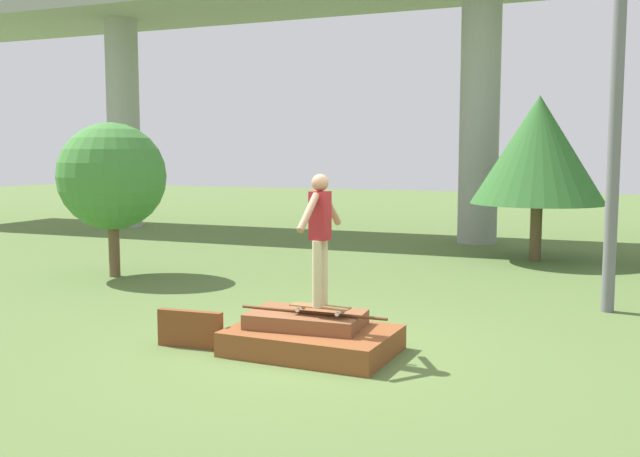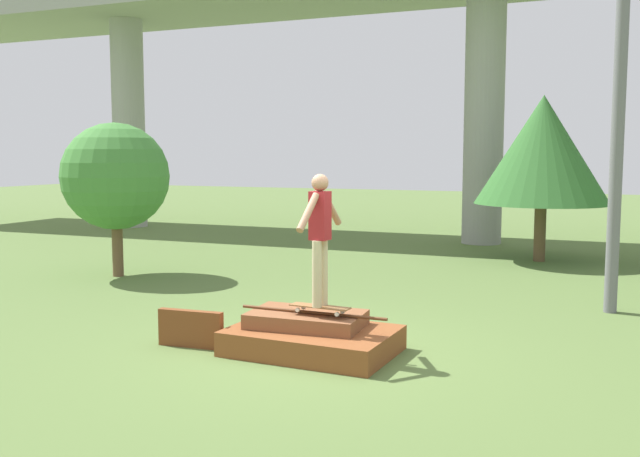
{
  "view_description": "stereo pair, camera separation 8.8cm",
  "coord_description": "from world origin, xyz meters",
  "px_view_note": "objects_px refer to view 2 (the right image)",
  "views": [
    {
      "loc": [
        3.43,
        -8.19,
        2.53
      ],
      "look_at": [
        0.13,
        -0.06,
        1.61
      ],
      "focal_mm": 40.0,
      "sensor_mm": 36.0,
      "label": 1
    },
    {
      "loc": [
        3.52,
        -8.16,
        2.53
      ],
      "look_at": [
        0.13,
        -0.06,
        1.61
      ],
      "focal_mm": 40.0,
      "sensor_mm": 36.0,
      "label": 2
    }
  ],
  "objects_px": {
    "tree_behind_right": "(115,177)",
    "tree_mid_back": "(543,150)",
    "utility_pole": "(619,97)",
    "skater": "(320,230)",
    "skateboard": "(320,307)"
  },
  "relations": [
    {
      "from": "tree_behind_right",
      "to": "tree_mid_back",
      "type": "distance_m",
      "value": 9.62
    },
    {
      "from": "utility_pole",
      "to": "tree_behind_right",
      "type": "height_order",
      "value": "utility_pole"
    },
    {
      "from": "skater",
      "to": "tree_behind_right",
      "type": "height_order",
      "value": "tree_behind_right"
    },
    {
      "from": "tree_behind_right",
      "to": "tree_mid_back",
      "type": "relative_size",
      "value": 0.81
    },
    {
      "from": "utility_pole",
      "to": "tree_behind_right",
      "type": "xyz_separation_m",
      "value": [
        -9.47,
        -0.29,
        -1.35
      ]
    },
    {
      "from": "skater",
      "to": "utility_pole",
      "type": "bearing_deg",
      "value": 50.31
    },
    {
      "from": "skateboard",
      "to": "skater",
      "type": "height_order",
      "value": "skater"
    },
    {
      "from": "skateboard",
      "to": "tree_mid_back",
      "type": "bearing_deg",
      "value": 79.39
    },
    {
      "from": "skateboard",
      "to": "skater",
      "type": "bearing_deg",
      "value": -26.57
    },
    {
      "from": "skateboard",
      "to": "tree_mid_back",
      "type": "relative_size",
      "value": 0.2
    },
    {
      "from": "utility_pole",
      "to": "skateboard",
      "type": "bearing_deg",
      "value": -129.69
    },
    {
      "from": "tree_behind_right",
      "to": "tree_mid_back",
      "type": "xyz_separation_m",
      "value": [
        7.85,
        5.53,
        0.55
      ]
    },
    {
      "from": "skateboard",
      "to": "utility_pole",
      "type": "bearing_deg",
      "value": 50.31
    },
    {
      "from": "skater",
      "to": "tree_mid_back",
      "type": "bearing_deg",
      "value": 79.39
    },
    {
      "from": "skater",
      "to": "skateboard",
      "type": "bearing_deg",
      "value": 153.43
    }
  ]
}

